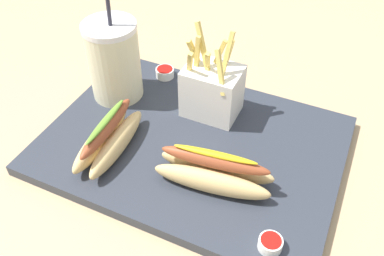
% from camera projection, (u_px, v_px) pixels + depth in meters
% --- Properties ---
extents(ground_plane, '(2.40, 2.40, 0.02)m').
position_uv_depth(ground_plane, '(192.00, 153.00, 0.72)').
color(ground_plane, tan).
extents(food_tray, '(0.49, 0.36, 0.02)m').
position_uv_depth(food_tray, '(192.00, 145.00, 0.71)').
color(food_tray, '#2D333D').
rests_on(food_tray, ground_plane).
extents(soda_cup, '(0.10, 0.10, 0.24)m').
position_uv_depth(soda_cup, '(114.00, 61.00, 0.74)').
color(soda_cup, beige).
rests_on(soda_cup, food_tray).
extents(fries_basket, '(0.10, 0.08, 0.17)m').
position_uv_depth(fries_basket, '(210.00, 89.00, 0.72)').
color(fries_basket, white).
rests_on(fries_basket, food_tray).
extents(hot_dog_1, '(0.07, 0.17, 0.07)m').
position_uv_depth(hot_dog_1, '(109.00, 138.00, 0.67)').
color(hot_dog_1, '#DBB775').
rests_on(hot_dog_1, food_tray).
extents(hot_dog_2, '(0.19, 0.08, 0.07)m').
position_uv_depth(hot_dog_2, '(214.00, 171.00, 0.62)').
color(hot_dog_2, '#DBB775').
rests_on(hot_dog_2, food_tray).
extents(ketchup_cup_1, '(0.04, 0.04, 0.02)m').
position_uv_depth(ketchup_cup_1, '(165.00, 72.00, 0.83)').
color(ketchup_cup_1, white).
rests_on(ketchup_cup_1, food_tray).
extents(ketchup_cup_2, '(0.03, 0.03, 0.02)m').
position_uv_depth(ketchup_cup_2, '(270.00, 243.00, 0.55)').
color(ketchup_cup_2, white).
rests_on(ketchup_cup_2, food_tray).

